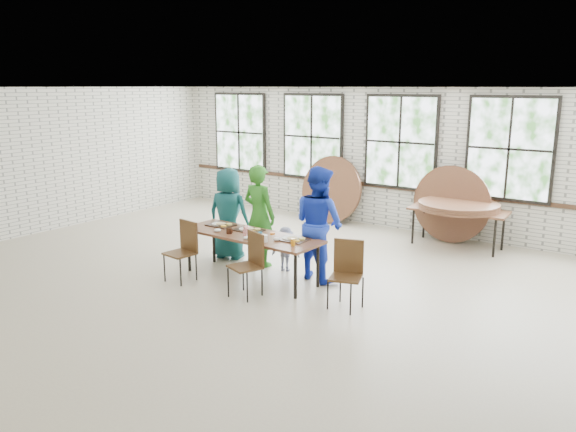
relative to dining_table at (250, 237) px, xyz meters
name	(u,v)px	position (x,y,z in m)	size (l,w,h in m)	color
room	(400,144)	(0.53, 4.32, 1.14)	(12.00, 12.00, 12.00)	#C0B698
dining_table	(250,237)	(0.00, 0.00, 0.00)	(2.42, 0.86, 0.74)	brown
chair_near_left	(184,246)	(-0.82, -0.64, -0.13)	(0.46, 0.45, 0.95)	#50341A
chair_near_right	(251,259)	(0.46, -0.56, -0.13)	(0.53, 0.52, 0.95)	#50341A
chair_spare	(347,268)	(1.82, -0.11, -0.13)	(0.53, 0.52, 0.95)	#50341A
adult_teal	(229,214)	(-1.03, 0.65, 0.12)	(0.79, 0.52, 1.63)	#175958
adult_green	(259,215)	(-0.33, 0.65, 0.18)	(0.64, 0.42, 1.75)	#2D7A20
toddler	(285,249)	(0.21, 0.65, -0.31)	(0.48, 0.28, 0.75)	#151C42
adult_blue	(319,223)	(0.87, 0.65, 0.22)	(0.88, 0.69, 1.82)	#1C39C5
storage_table	(458,212)	(2.05, 3.72, 0.00)	(1.85, 0.87, 0.74)	brown
tabletop_clutter	(254,234)	(0.09, -0.02, 0.08)	(1.94, 0.64, 0.11)	black
round_tops_stacked	(459,206)	(2.05, 3.72, 0.12)	(1.50, 1.50, 0.13)	brown
round_tops_leaning	(387,197)	(0.39, 4.09, 0.05)	(4.33, 0.43, 1.50)	brown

